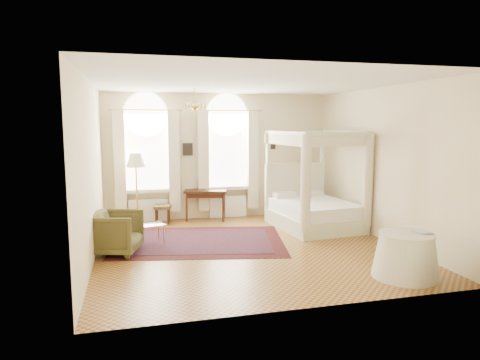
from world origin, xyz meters
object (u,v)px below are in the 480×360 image
(floor_lamp, at_px, (136,164))
(side_table, at_px, (406,255))
(nightstand, at_px, (304,206))
(stool, at_px, (162,208))
(writing_desk, at_px, (206,194))
(armchair, at_px, (116,233))
(canopy_bed, at_px, (314,206))
(coffee_table, at_px, (149,226))

(floor_lamp, bearing_deg, side_table, -48.32)
(nightstand, distance_m, stool, 3.79)
(nightstand, relative_size, side_table, 0.53)
(side_table, bearing_deg, writing_desk, 116.71)
(armchair, distance_m, floor_lamp, 2.57)
(writing_desk, height_order, stool, writing_desk)
(writing_desk, xyz_separation_m, side_table, (2.49, -4.95, -0.33))
(canopy_bed, xyz_separation_m, floor_lamp, (-4.16, 1.26, 1.01))
(writing_desk, bearing_deg, nightstand, -5.62)
(nightstand, bearing_deg, floor_lamp, 179.13)
(side_table, bearing_deg, coffee_table, 142.51)
(canopy_bed, height_order, side_table, canopy_bed)
(side_table, bearing_deg, stool, 126.65)
(nightstand, distance_m, armchair, 5.32)
(stool, relative_size, side_table, 0.44)
(writing_desk, xyz_separation_m, coffee_table, (-1.52, -1.87, -0.32))
(nightstand, xyz_separation_m, stool, (-3.78, 0.17, 0.10))
(canopy_bed, relative_size, floor_lamp, 1.30)
(stool, xyz_separation_m, coffee_table, (-0.40, -1.78, -0.02))
(armchair, xyz_separation_m, floor_lamp, (0.44, 2.28, 1.12))
(coffee_table, bearing_deg, stool, 77.41)
(writing_desk, relative_size, floor_lamp, 0.66)
(canopy_bed, height_order, stool, canopy_bed)
(canopy_bed, relative_size, nightstand, 4.05)
(floor_lamp, bearing_deg, nightstand, -0.87)
(nightstand, relative_size, writing_desk, 0.49)
(stool, height_order, coffee_table, stool)
(nightstand, xyz_separation_m, side_table, (-0.17, -4.69, 0.07))
(canopy_bed, xyz_separation_m, side_table, (0.07, -3.50, -0.17))
(stool, xyz_separation_m, floor_lamp, (-0.62, -0.10, 1.15))
(nightstand, relative_size, stool, 1.22)
(writing_desk, distance_m, stool, 1.17)
(stool, distance_m, side_table, 6.06)
(armchair, relative_size, side_table, 0.85)
(writing_desk, relative_size, stool, 2.50)
(stool, bearing_deg, nightstand, -2.57)
(coffee_table, distance_m, side_table, 5.06)
(stool, bearing_deg, floor_lamp, -170.56)
(nightstand, height_order, writing_desk, writing_desk)
(writing_desk, xyz_separation_m, stool, (-1.12, -0.09, -0.30))
(canopy_bed, xyz_separation_m, coffee_table, (-3.94, -0.42, -0.16))
(canopy_bed, height_order, writing_desk, canopy_bed)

